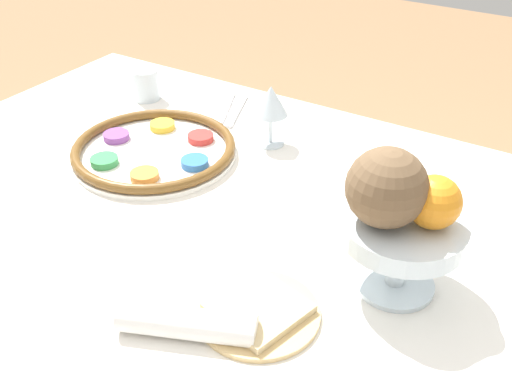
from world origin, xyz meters
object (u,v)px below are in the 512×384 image
seder_plate (154,150)px  napkin_roll (187,323)px  orange_fruit (433,203)px  fruit_stand (402,237)px  bread_plate (259,311)px  coconut (387,188)px  cup_near (146,84)px  wine_glass (271,103)px

seder_plate → napkin_roll: 0.50m
napkin_roll → orange_fruit: bearing=46.6°
orange_fruit → fruit_stand: bearing=-169.0°
bread_plate → seder_plate: bearing=147.0°
fruit_stand → coconut: coconut is taller
seder_plate → orange_fruit: (0.59, -0.10, 0.14)m
orange_fruit → cup_near: bearing=158.3°
fruit_stand → cup_near: bearing=157.1°
fruit_stand → cup_near: fruit_stand is taller
wine_glass → bread_plate: (0.24, -0.44, -0.09)m
orange_fruit → coconut: 0.07m
orange_fruit → bread_plate: bearing=-136.1°
bread_plate → napkin_roll: napkin_roll is taller
wine_glass → coconut: (0.36, -0.30, 0.08)m
fruit_stand → napkin_roll: 0.32m
seder_plate → wine_glass: bearing=44.6°
napkin_roll → seder_plate: bearing=135.0°
fruit_stand → orange_fruit: (0.03, 0.01, 0.07)m
orange_fruit → napkin_roll: 0.37m
coconut → orange_fruit: bearing=22.8°
seder_plate → orange_fruit: size_ratio=4.41×
wine_glass → bread_plate: 0.51m
fruit_stand → orange_fruit: bearing=11.0°
seder_plate → coconut: coconut is taller
seder_plate → fruit_stand: size_ratio=1.86×
seder_plate → bread_plate: bearing=-33.0°
cup_near → fruit_stand: bearing=-22.9°
fruit_stand → bread_plate: bearing=-131.3°
cup_near → bread_plate: bearing=-37.9°
fruit_stand → cup_near: 0.82m
coconut → seder_plate: bearing=166.2°
fruit_stand → orange_fruit: size_ratio=2.37×
napkin_roll → cup_near: size_ratio=2.60×
fruit_stand → bread_plate: (-0.14, -0.16, -0.08)m
seder_plate → bread_plate: (0.41, -0.27, -0.01)m
seder_plate → orange_fruit: bearing=-10.1°
fruit_stand → cup_near: size_ratio=2.41×
coconut → napkin_roll: bearing=-128.2°
orange_fruit → coconut: coconut is taller
seder_plate → orange_fruit: 0.61m
seder_plate → fruit_stand: bearing=-11.3°
fruit_stand → bread_plate: 0.23m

